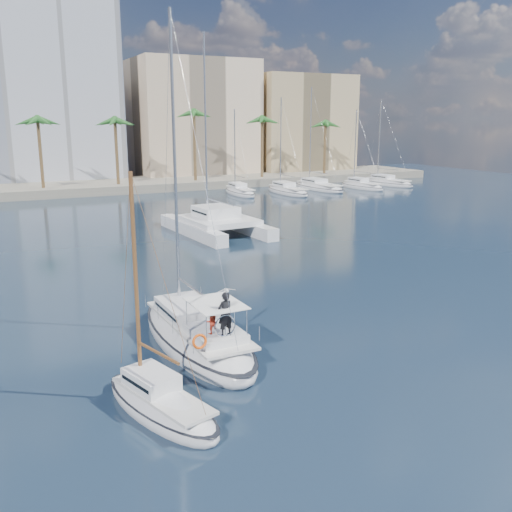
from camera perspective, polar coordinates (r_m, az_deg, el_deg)
ground at (r=30.29m, az=1.89°, el=-6.40°), size 160.00×160.00×0.00m
quay at (r=87.60m, az=-17.67°, el=6.56°), size 120.00×14.00×1.20m
building_beige at (r=101.45m, az=-6.28°, el=13.30°), size 20.00×14.00×20.00m
building_tan_right at (r=108.37m, az=4.32°, el=12.83°), size 18.00×12.00×18.00m
palm_centre at (r=83.10m, az=-17.69°, el=12.91°), size 3.60×3.60×12.30m
palm_right at (r=94.83m, az=3.58°, el=13.51°), size 3.60×3.60×12.30m
main_sloop at (r=26.95m, az=-5.95°, el=-7.91°), size 3.55×10.74×15.89m
small_sloop at (r=21.43m, az=-9.55°, el=-14.37°), size 3.63×6.64×9.12m
catamaran at (r=52.82m, az=-3.95°, el=3.52°), size 6.88×12.62×17.85m
seagull at (r=33.86m, az=-2.99°, el=-3.45°), size 1.17×0.50×0.22m
moored_yacht_a at (r=80.13m, az=-1.62°, el=6.15°), size 3.37×9.52×11.90m
moored_yacht_b at (r=81.34m, az=3.16°, el=6.25°), size 3.32×10.83×13.72m
moored_yacht_c at (r=86.40m, az=6.26°, el=6.62°), size 3.98×12.33×15.54m
moored_yacht_d at (r=88.49m, az=10.53°, el=6.64°), size 3.52×9.55×11.90m
moored_yacht_e at (r=94.06m, az=12.98°, el=6.92°), size 4.61×11.11×13.72m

